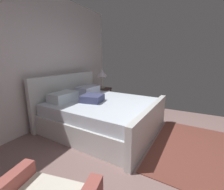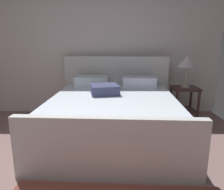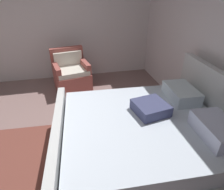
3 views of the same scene
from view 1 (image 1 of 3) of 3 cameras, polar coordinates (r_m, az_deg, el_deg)
The scene contains 6 objects.
ground_plane at distance 2.63m, azimuth 23.88°, elevation -22.61°, with size 5.00×5.65×0.02m, color #806460.
wall_back at distance 3.61m, azimuth -26.56°, elevation 11.30°, with size 5.12×0.12×2.87m, color silver.
bed at distance 3.32m, azimuth -4.42°, elevation -6.69°, with size 2.05×2.28×1.12m.
nightstand_right at distance 4.71m, azimuth -3.62°, elevation 0.21°, with size 0.44×0.44×0.60m.
table_lamp_right at distance 4.60m, azimuth -3.74°, elevation 8.04°, with size 0.32×0.32×0.56m.
area_rug at distance 3.03m, azimuth 26.84°, elevation -17.35°, with size 1.96×1.13×0.01m, color brown.
Camera 1 is at (-2.15, -0.01, 1.49)m, focal length 24.48 mm.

